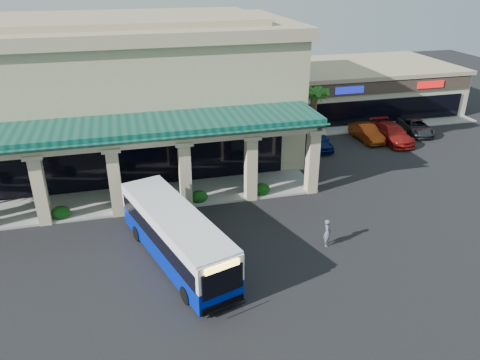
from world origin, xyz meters
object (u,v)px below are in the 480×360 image
object	(u,v)px
pedestrian	(327,233)
car_red	(392,133)
car_gray	(416,126)
car_silver	(318,140)
transit_bus	(176,237)
car_white	(367,133)

from	to	relation	value
pedestrian	car_red	bearing A→B (deg)	-22.48
car_gray	car_silver	bearing A→B (deg)	-164.14
transit_bus	car_silver	size ratio (longest dim) A/B	2.47
transit_bus	car_silver	world-z (taller)	transit_bus
transit_bus	car_silver	xyz separation A→B (m)	(14.40, 14.18, -0.76)
car_white	car_gray	world-z (taller)	car_white
car_red	car_gray	distance (m)	3.78
car_white	car_gray	distance (m)	5.57
car_silver	car_white	bearing A→B (deg)	10.62
car_red	car_gray	bearing A→B (deg)	24.33
car_red	car_gray	size ratio (longest dim) A/B	1.13
pedestrian	car_silver	size ratio (longest dim) A/B	0.39
transit_bus	car_red	distance (m)	25.84
car_white	car_red	size ratio (longest dim) A/B	0.81
pedestrian	car_white	distance (m)	19.10
car_red	transit_bus	bearing A→B (deg)	-145.91
transit_bus	car_gray	xyz separation A→B (m)	(25.16, 15.54, -0.82)
pedestrian	car_gray	world-z (taller)	pedestrian
pedestrian	car_red	xyz separation A→B (m)	(13.02, 14.71, -0.05)
transit_bus	car_white	bearing A→B (deg)	20.29
car_silver	car_red	xyz separation A→B (m)	(7.28, -0.13, 0.06)
transit_bus	car_white	xyz separation A→B (m)	(19.62, 14.98, -0.77)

